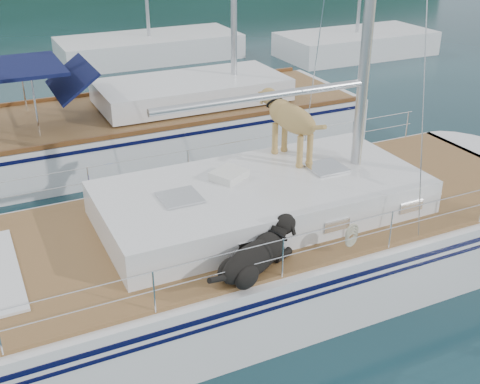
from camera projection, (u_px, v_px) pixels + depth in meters
ground at (218, 288)px, 10.05m from camera, size 120.00×120.00×0.00m
main_sailboat at (224, 252)px, 9.79m from camera, size 12.00×3.98×14.01m
neighbor_sailboat at (154, 126)px, 15.43m from camera, size 11.00×3.50×13.30m
bg_boat_center at (150, 48)px, 24.39m from camera, size 7.20×3.00×11.65m
bg_boat_east at (356, 44)px, 25.07m from camera, size 6.40×3.00×11.65m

